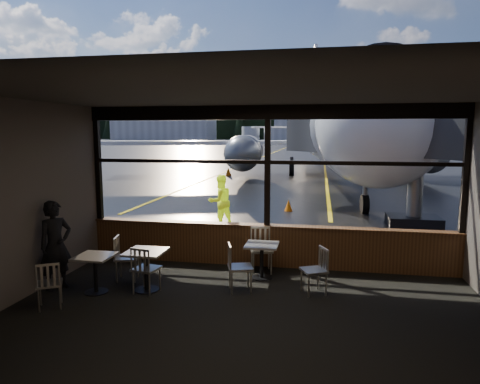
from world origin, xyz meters
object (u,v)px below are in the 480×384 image
(chair_left_s, at_px, (50,284))
(cafe_table_left, at_px, (96,274))
(jet_bridge, at_px, (399,145))
(cafe_table_mid, at_px, (146,271))
(airliner, at_px, (332,86))
(chair_near_e, at_px, (314,271))
(cone_wing, at_px, (228,172))
(chair_near_n, at_px, (261,250))
(ground_crew, at_px, (220,201))
(chair_mid_w, at_px, (127,258))
(passenger, at_px, (56,245))
(chair_mid_s, at_px, (146,269))
(chair_near_w, at_px, (240,268))
(cone_nose, at_px, (288,205))
(cafe_table_near, at_px, (262,261))

(chair_left_s, bearing_deg, cafe_table_left, 32.05)
(jet_bridge, distance_m, cafe_table_mid, 9.54)
(airliner, distance_m, chair_near_e, 22.14)
(airliner, distance_m, jet_bridge, 14.96)
(chair_near_e, relative_size, cone_wing, 1.56)
(chair_near_n, distance_m, chair_left_s, 4.08)
(jet_bridge, height_order, chair_near_n, jet_bridge)
(cafe_table_mid, relative_size, cafe_table_left, 1.08)
(cafe_table_mid, bearing_deg, ground_crew, 88.92)
(cafe_table_mid, distance_m, chair_mid_w, 0.76)
(chair_near_n, distance_m, passenger, 4.02)
(chair_mid_s, bearing_deg, chair_near_w, 23.33)
(ground_crew, bearing_deg, cone_nose, -162.58)
(cafe_table_near, xyz_separation_m, cone_wing, (-5.16, 20.69, -0.08))
(cone_wing, bearing_deg, cafe_table_near, -75.98)
(cone_nose, bearing_deg, cone_wing, 111.58)
(cafe_table_left, xyz_separation_m, cone_wing, (-2.28, 22.03, -0.08))
(cafe_table_left, bearing_deg, cafe_table_near, 25.03)
(cafe_table_mid, xyz_separation_m, cone_wing, (-3.15, 21.76, -0.10))
(airliner, height_order, chair_mid_w, airliner)
(ground_crew, bearing_deg, passenger, 30.24)
(ground_crew, relative_size, cone_wing, 2.96)
(jet_bridge, height_order, cafe_table_left, jet_bridge)
(cone_nose, relative_size, cone_wing, 0.77)
(airliner, relative_size, cafe_table_near, 54.45)
(cafe_table_near, height_order, chair_left_s, chair_left_s)
(chair_near_w, relative_size, ground_crew, 0.55)
(cafe_table_near, xyz_separation_m, chair_near_w, (-0.29, -0.79, 0.10))
(chair_mid_w, relative_size, cone_wing, 1.62)
(chair_near_n, xyz_separation_m, passenger, (-3.64, -1.66, 0.37))
(ground_crew, bearing_deg, chair_mid_w, 39.60)
(cafe_table_left, xyz_separation_m, ground_crew, (0.97, 5.82, 0.47))
(chair_left_s, bearing_deg, cafe_table_near, 2.07)
(airliner, distance_m, cafe_table_near, 21.59)
(chair_near_n, height_order, chair_left_s, chair_near_n)
(chair_near_n, distance_m, cone_nose, 7.35)
(chair_near_e, xyz_separation_m, cone_nose, (-1.08, 8.37, -0.22))
(ground_crew, bearing_deg, chair_near_w, 64.60)
(airliner, distance_m, chair_mid_s, 22.93)
(chair_near_w, bearing_deg, cafe_table_near, 141.94)
(passenger, bearing_deg, cone_nose, 7.91)
(cafe_table_left, bearing_deg, chair_left_s, -117.11)
(ground_crew, height_order, cone_nose, ground_crew)
(cafe_table_mid, relative_size, chair_near_e, 0.88)
(cafe_table_mid, distance_m, chair_near_n, 2.43)
(airliner, xyz_separation_m, chair_near_w, (-2.00, -21.57, -5.48))
(jet_bridge, xyz_separation_m, chair_near_w, (-3.89, -7.12, -2.08))
(chair_near_e, bearing_deg, passenger, 72.03)
(passenger, bearing_deg, cone_wing, 33.88)
(jet_bridge, distance_m, chair_near_w, 8.38)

